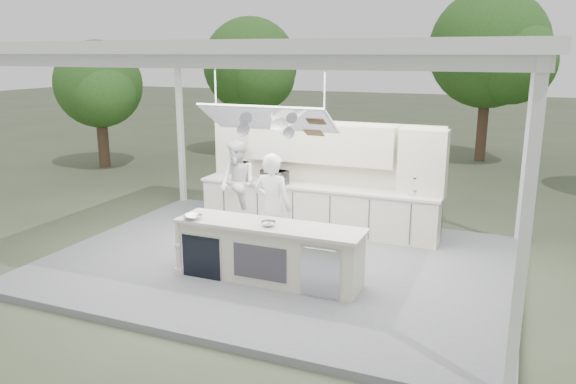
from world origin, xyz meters
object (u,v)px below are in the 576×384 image
at_px(back_counter, 316,208).
at_px(sous_chef, 238,184).
at_px(demo_island, 268,252).
at_px(head_chef, 272,207).

height_order(back_counter, sous_chef, sous_chef).
distance_m(demo_island, sous_chef, 3.09).
distance_m(demo_island, head_chef, 1.04).
bearing_deg(sous_chef, head_chef, -21.37).
xyz_separation_m(back_counter, sous_chef, (-1.64, -0.35, 0.43)).
height_order(demo_island, head_chef, head_chef).
height_order(demo_island, back_counter, same).
bearing_deg(demo_island, back_counter, 93.63).
bearing_deg(head_chef, back_counter, -90.50).
bearing_deg(head_chef, sous_chef, -43.15).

